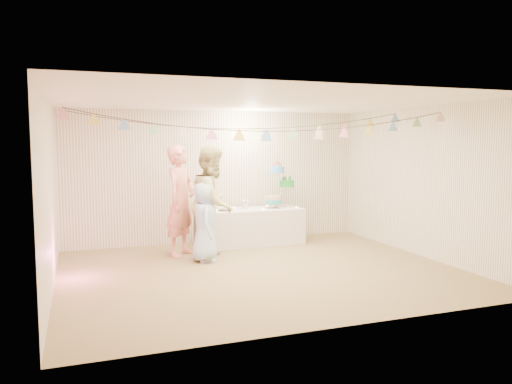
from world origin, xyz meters
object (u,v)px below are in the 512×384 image
object	(u,v)px
table	(254,226)
person_adult_b	(213,203)
person_adult_a	(181,201)
person_child	(205,222)
cake_stand	(280,184)

from	to	relation	value
table	person_adult_b	distance (m)	1.49
person_adult_a	person_adult_b	bearing A→B (deg)	-87.97
person_adult_b	person_child	xyz separation A→B (m)	(-0.19, -0.19, -0.29)
person_child	cake_stand	bearing A→B (deg)	-49.03
cake_stand	person_adult_b	xyz separation A→B (m)	(-1.61, -0.90, -0.21)
table	person_child	world-z (taller)	person_child
cake_stand	person_adult_a	xyz separation A→B (m)	(-2.08, -0.52, -0.20)
table	person_child	size ratio (longest dim) A/B	1.40
person_child	table	bearing A→B (deg)	-40.46
table	person_child	xyz separation A→B (m)	(-1.25, -1.03, 0.32)
cake_stand	person_child	bearing A→B (deg)	-148.91
cake_stand	person_adult_b	bearing A→B (deg)	-150.86
table	person_adult_a	distance (m)	1.72
person_adult_a	person_child	distance (m)	0.70
table	person_adult_a	xyz separation A→B (m)	(-1.53, -0.47, 0.62)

